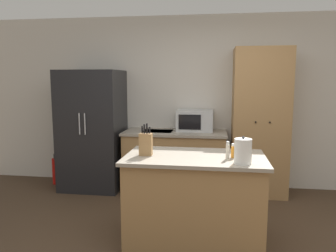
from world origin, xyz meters
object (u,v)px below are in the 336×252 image
object	(u,v)px
knife_block	(146,144)
refrigerator	(93,130)
spice_bottle_pale_salt	(233,151)
pantry_cabinet	(260,122)
spice_bottle_amber_oil	(246,153)
spice_bottle_green_herb	(228,151)
microwave	(195,120)
fire_extinguisher	(56,171)
spice_bottle_tall_dark	(242,153)
spice_bottle_short_red	(240,150)
kettle	(243,151)

from	to	relation	value
knife_block	refrigerator	bearing A→B (deg)	126.78
spice_bottle_pale_salt	pantry_cabinet	bearing A→B (deg)	74.28
spice_bottle_amber_oil	spice_bottle_green_herb	distance (m)	0.22
pantry_cabinet	knife_block	bearing A→B (deg)	-128.77
microwave	spice_bottle_green_herb	distance (m)	1.78
spice_bottle_amber_oil	fire_extinguisher	distance (m)	3.27
microwave	spice_bottle_tall_dark	distance (m)	1.83
spice_bottle_tall_dark	spice_bottle_amber_oil	bearing A→B (deg)	66.39
pantry_cabinet	spice_bottle_pale_salt	world-z (taller)	pantry_cabinet
pantry_cabinet	spice_bottle_pale_salt	xyz separation A→B (m)	(-0.45, -1.60, -0.08)
spice_bottle_short_red	spice_bottle_pale_salt	size ratio (longest dim) A/B	1.04
refrigerator	fire_extinguisher	world-z (taller)	refrigerator
spice_bottle_green_herb	kettle	distance (m)	0.21
pantry_cabinet	kettle	bearing A→B (deg)	-101.68
pantry_cabinet	microwave	xyz separation A→B (m)	(-0.92, 0.07, 0.00)
fire_extinguisher	refrigerator	bearing A→B (deg)	-5.01
pantry_cabinet	kettle	world-z (taller)	pantry_cabinet
refrigerator	microwave	distance (m)	1.55
spice_bottle_pale_salt	fire_extinguisher	distance (m)	3.18
kettle	knife_block	bearing A→B (deg)	168.06
refrigerator	knife_block	size ratio (longest dim) A/B	5.53
refrigerator	spice_bottle_tall_dark	bearing A→B (deg)	-37.32
spice_bottle_tall_dark	spice_bottle_pale_salt	xyz separation A→B (m)	(-0.08, 0.08, -0.00)
knife_block	fire_extinguisher	size ratio (longest dim) A/B	0.67
spice_bottle_amber_oil	fire_extinguisher	xyz separation A→B (m)	(-2.80, 1.53, -0.72)
spice_bottle_green_herb	spice_bottle_tall_dark	bearing A→B (deg)	-4.04
knife_block	fire_extinguisher	world-z (taller)	knife_block
spice_bottle_short_red	kettle	xyz separation A→B (m)	(0.01, -0.27, 0.05)
refrigerator	microwave	xyz separation A→B (m)	(1.53, 0.15, 0.15)
pantry_cabinet	refrigerator	bearing A→B (deg)	-178.05
spice_bottle_green_herb	microwave	bearing A→B (deg)	103.64
microwave	spice_bottle_amber_oil	world-z (taller)	microwave
spice_bottle_tall_dark	spice_bottle_amber_oil	size ratio (longest dim) A/B	1.74
spice_bottle_pale_salt	microwave	bearing A→B (deg)	105.92
spice_bottle_amber_oil	spice_bottle_pale_salt	size ratio (longest dim) A/B	0.59
spice_bottle_green_herb	fire_extinguisher	size ratio (longest dim) A/B	0.35
spice_bottle_amber_oil	spice_bottle_pale_salt	world-z (taller)	spice_bottle_pale_salt
pantry_cabinet	microwave	bearing A→B (deg)	175.74
spice_bottle_short_red	spice_bottle_pale_salt	distance (m)	0.08
pantry_cabinet	spice_bottle_amber_oil	xyz separation A→B (m)	(-0.32, -1.55, -0.11)
knife_block	spice_bottle_tall_dark	world-z (taller)	knife_block
spice_bottle_tall_dark	spice_bottle_short_red	world-z (taller)	spice_bottle_short_red
refrigerator	kettle	distance (m)	2.71
spice_bottle_tall_dark	spice_bottle_short_red	size ratio (longest dim) A/B	0.99
fire_extinguisher	kettle	bearing A→B (deg)	-33.25
spice_bottle_green_herb	spice_bottle_pale_salt	world-z (taller)	spice_bottle_green_herb
refrigerator	spice_bottle_tall_dark	world-z (taller)	refrigerator
refrigerator	pantry_cabinet	xyz separation A→B (m)	(2.46, 0.08, 0.15)
knife_block	spice_bottle_tall_dark	distance (m)	0.93
spice_bottle_short_red	fire_extinguisher	xyz separation A→B (m)	(-2.73, 1.52, -0.75)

